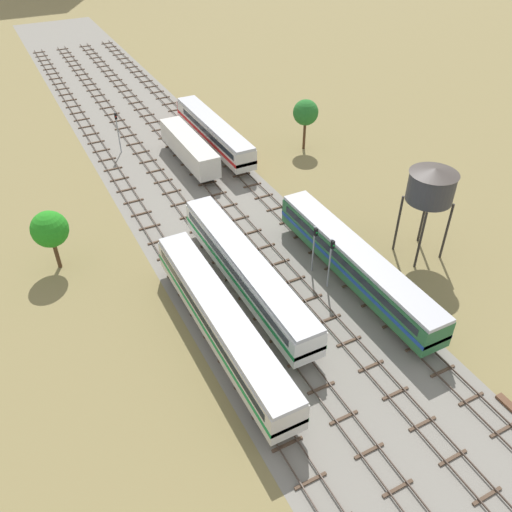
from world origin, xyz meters
name	(u,v)px	position (x,y,z in m)	size (l,w,h in m)	color
ground_plane	(180,176)	(0.00, 56.00, 0.00)	(480.00, 480.00, 0.00)	olive
ballast_bed	(180,176)	(0.00, 56.00, 0.00)	(18.11, 176.00, 0.01)	gray
track_far_left	(123,184)	(-7.05, 57.00, 0.14)	(2.40, 126.00, 0.29)	#47382D
track_left	(159,176)	(-2.35, 57.00, 0.14)	(2.40, 126.00, 0.29)	#47382D
track_centre_left	(194,167)	(2.35, 57.00, 0.14)	(2.40, 126.00, 0.29)	#47382D
track_centre	(227,160)	(7.05, 57.00, 0.14)	(2.40, 126.00, 0.29)	#47382D
passenger_coach_far_left_nearest	(221,320)	(-7.05, 27.28, 2.61)	(2.96, 22.00, 3.80)	beige
passenger_coach_centre_near	(355,261)	(7.05, 28.65, 2.61)	(2.96, 22.00, 3.80)	#286638
passenger_coach_left_mid	(246,269)	(-2.35, 32.26, 2.61)	(2.96, 22.00, 3.80)	white
freight_boxcar_centre_left_midfar	(189,147)	(2.36, 58.21, 2.45)	(2.87, 14.00, 3.60)	beige
diesel_railcar_centre_far	(214,131)	(7.05, 61.01, 2.60)	(2.96, 20.50, 3.80)	beige
water_tower	(432,185)	(15.69, 29.55, 7.89)	(4.60, 4.60, 9.66)	#2D2826
signal_post_nearest	(331,257)	(4.70, 29.28, 3.47)	(0.28, 0.47, 5.47)	gray
signal_post_near	(314,243)	(4.70, 32.01, 3.29)	(0.28, 0.47, 5.16)	gray
signal_post_mid	(117,127)	(-4.70, 65.89, 3.60)	(0.28, 0.47, 5.70)	gray
lineside_tree_0	(50,229)	(-17.09, 43.95, 4.46)	(3.51, 3.51, 6.25)	#4C331E
lineside_tree_1	(306,113)	(18.04, 55.43, 5.18)	(3.40, 3.40, 6.92)	#4C331E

